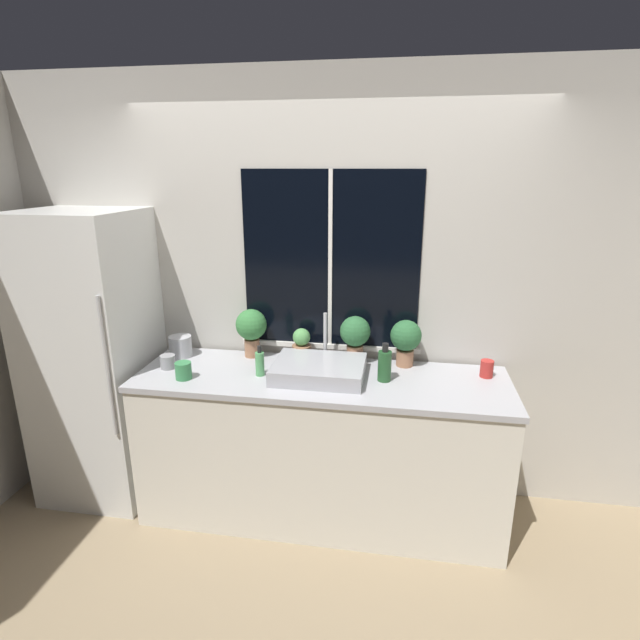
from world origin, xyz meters
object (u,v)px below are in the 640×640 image
object	(u,v)px
sink	(319,369)
mug_green	(183,371)
mug_red	(487,369)
potted_plant_center_left	(302,345)
potted_plant_far_right	(406,339)
soap_bottle	(260,363)
mug_grey	(168,362)
bottle_tall	(385,365)
refrigerator	(95,358)
kettle	(180,345)
potted_plant_center_right	(355,335)
potted_plant_far_left	(251,327)

from	to	relation	value
sink	mug_green	world-z (taller)	sink
sink	mug_red	size ratio (longest dim) A/B	5.19
potted_plant_center_left	potted_plant_far_right	size ratio (longest dim) A/B	0.70
soap_bottle	mug_grey	distance (m)	0.59
bottle_tall	mug_grey	size ratio (longest dim) A/B	2.50
sink	potted_plant_center_left	size ratio (longest dim) A/B	2.57
refrigerator	kettle	world-z (taller)	refrigerator
refrigerator	sink	world-z (taller)	refrigerator
potted_plant_center_right	soap_bottle	world-z (taller)	potted_plant_center_right
mug_green	potted_plant_far_right	bearing A→B (deg)	18.17
potted_plant_far_right	mug_grey	xyz separation A→B (m)	(-1.44, -0.28, -0.14)
potted_plant_center_left	bottle_tall	bearing A→B (deg)	-25.04
potted_plant_center_right	kettle	xyz separation A→B (m)	(-1.13, -0.08, -0.11)
potted_plant_far_left	potted_plant_center_right	distance (m)	0.67
potted_plant_far_left	soap_bottle	distance (m)	0.35
mug_red	potted_plant_center_right	bearing A→B (deg)	172.79
potted_plant_center_right	potted_plant_far_right	size ratio (longest dim) A/B	1.03
potted_plant_far_right	bottle_tall	bearing A→B (deg)	-114.76
soap_bottle	mug_grey	size ratio (longest dim) A/B	2.03
potted_plant_far_right	bottle_tall	world-z (taller)	potted_plant_far_right
potted_plant_center_left	potted_plant_far_right	distance (m)	0.66
sink	bottle_tall	size ratio (longest dim) A/B	2.33
potted_plant_center_right	potted_plant_far_right	bearing A→B (deg)	0.00
potted_plant_far_left	mug_green	distance (m)	0.53
mug_grey	mug_red	world-z (taller)	mug_red
soap_bottle	mug_green	size ratio (longest dim) A/B	1.84
bottle_tall	refrigerator	bearing A→B (deg)	178.81
sink	mug_green	xyz separation A→B (m)	(-0.78, -0.16, 0.00)
mug_grey	soap_bottle	bearing A→B (deg)	-1.35
soap_bottle	bottle_tall	bearing A→B (deg)	3.50
mug_grey	kettle	size ratio (longest dim) A/B	0.60
potted_plant_center_right	bottle_tall	bearing A→B (deg)	-51.95
mug_red	potted_plant_center_left	bearing A→B (deg)	174.95
potted_plant_center_left	potted_plant_center_right	world-z (taller)	potted_plant_center_right
potted_plant_center_left	bottle_tall	xyz separation A→B (m)	(0.54, -0.25, -0.00)
soap_bottle	mug_green	xyz separation A→B (m)	(-0.43, -0.12, -0.03)
refrigerator	mug_red	xyz separation A→B (m)	(2.46, 0.11, 0.05)
potted_plant_center_right	soap_bottle	bearing A→B (deg)	-150.97
soap_bottle	bottle_tall	xyz separation A→B (m)	(0.73, 0.04, 0.02)
sink	potted_plant_center_left	distance (m)	0.30
refrigerator	mug_grey	distance (m)	0.55
potted_plant_far_right	soap_bottle	world-z (taller)	potted_plant_far_right
potted_plant_center_left	refrigerator	bearing A→B (deg)	-170.86
potted_plant_center_left	mug_green	distance (m)	0.75
soap_bottle	mug_grey	xyz separation A→B (m)	(-0.59, 0.01, -0.04)
refrigerator	potted_plant_far_right	world-z (taller)	refrigerator
sink	bottle_tall	distance (m)	0.39
sink	mug_grey	distance (m)	0.94
potted_plant_far_left	potted_plant_center_left	distance (m)	0.34
potted_plant_center_right	potted_plant_far_right	xyz separation A→B (m)	(0.31, 0.00, -0.01)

